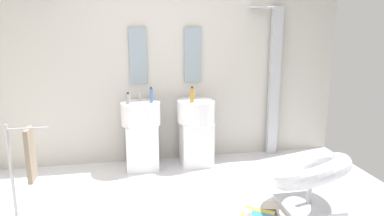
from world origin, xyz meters
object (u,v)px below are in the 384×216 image
Objects in this scene: shower_column at (273,79)px; towel_rack at (27,157)px; soap_bottle_grey at (128,98)px; soap_bottle_amber at (192,95)px; lounge_chair at (311,176)px; pedestal_sink_left at (141,133)px; magazine_ochre at (258,214)px; pedestal_sink_right at (196,130)px; coffee_mug at (248,216)px; magazine_charcoal at (267,215)px; soap_bottle_blue at (151,95)px.

towel_rack is at bearing -156.38° from shower_column.
soap_bottle_grey is 0.70× the size of soap_bottle_amber.
soap_bottle_amber is (-0.95, 1.29, 0.61)m from lounge_chair.
pedestal_sink_left is 1.95m from shower_column.
soap_bottle_grey is at bearing 164.21° from magazine_ochre.
pedestal_sink_right is 2.11m from towel_rack.
coffee_mug is at bearing -79.73° from soap_bottle_amber.
soap_bottle_grey is at bearing 124.82° from coffee_mug.
lounge_chair is 0.65m from magazine_ochre.
lounge_chair is at bearing -99.00° from shower_column.
pedestal_sink_right is 1.55m from magazine_ochre.
shower_column reaches higher than pedestal_sink_right.
magazine_charcoal is (0.40, -1.47, -0.45)m from pedestal_sink_right.
soap_bottle_grey is at bearing -173.78° from shower_column.
coffee_mug is 1.70m from soap_bottle_amber.
soap_bottle_grey is (-1.74, 1.37, 0.58)m from lounge_chair.
soap_bottle_amber reaches higher than lounge_chair.
shower_column is 10.31× the size of soap_bottle_blue.
soap_bottle_blue is (-1.45, 1.37, 0.61)m from lounge_chair.
towel_rack is (-1.80, -1.08, 0.16)m from pedestal_sink_right.
soap_bottle_blue is (-0.76, 1.50, 0.89)m from coffee_mug.
coffee_mug is 0.55× the size of soap_bottle_blue.
pedestal_sink_right is 1.30m from shower_column.
magazine_ochre is 0.16m from coffee_mug.
magazine_charcoal is 1.98m from soap_bottle_blue.
soap_bottle_blue is (-1.70, -0.22, -0.12)m from shower_column.
towel_rack is at bearing -135.26° from pedestal_sink_left.
soap_bottle_amber reaches higher than soap_bottle_grey.
pedestal_sink_left is 4.50× the size of magazine_charcoal.
pedestal_sink_left is 0.48m from soap_bottle_grey.
soap_bottle_grey is at bearing 141.68° from lounge_chair.
soap_bottle_grey is at bearing 174.18° from soap_bottle_amber.
shower_column reaches higher than lounge_chair.
magazine_ochre is at bearing -50.42° from soap_bottle_grey.
magazine_charcoal is 0.22m from coffee_mug.
coffee_mug is (-0.21, -0.05, 0.05)m from magazine_charcoal.
towel_rack is 1.66m from soap_bottle_blue.
pedestal_sink_right is 3.23× the size of magazine_ochre.
pedestal_sink_right is (0.71, 0.00, 0.00)m from pedestal_sink_left.
soap_bottle_blue reaches higher than pedestal_sink_left.
pedestal_sink_left is 3.23× the size of magazine_ochre.
soap_bottle_amber reaches higher than coffee_mug.
soap_bottle_grey reaches higher than magazine_ochre.
coffee_mug is (0.18, -1.52, -0.41)m from pedestal_sink_right.
pedestal_sink_left is 0.88× the size of lounge_chair.
shower_column reaches higher than soap_bottle_grey.
pedestal_sink_right is at bearing -169.96° from shower_column.
pedestal_sink_left is 4.84× the size of soap_bottle_blue.
lounge_chair is at bearing -38.32° from soap_bottle_grey.
soap_bottle_blue is at bearing -0.39° from soap_bottle_grey.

